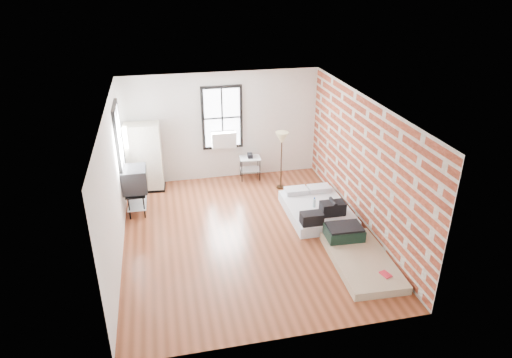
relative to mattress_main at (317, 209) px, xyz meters
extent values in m
plane|color=brown|center=(-1.75, -0.47, -0.16)|extent=(6.00, 6.00, 0.00)
cube|color=silver|center=(-1.75, 2.53, 1.24)|extent=(5.00, 0.01, 2.80)
cube|color=silver|center=(-1.75, -3.47, 1.24)|extent=(5.00, 0.01, 2.80)
cube|color=silver|center=(-4.25, -0.47, 1.24)|extent=(0.01, 6.00, 2.80)
cube|color=#943B23|center=(0.75, -0.47, 1.24)|extent=(0.02, 6.00, 2.80)
cube|color=white|center=(-1.75, -0.47, 2.64)|extent=(5.00, 6.00, 0.01)
cube|color=white|center=(-1.75, 2.48, 1.49)|extent=(0.90, 0.02, 1.50)
cube|color=black|center=(-2.23, 2.50, 1.49)|extent=(0.07, 0.08, 1.64)
cube|color=black|center=(-1.26, 2.50, 1.49)|extent=(0.07, 0.08, 1.64)
cube|color=black|center=(-1.75, 2.50, 2.28)|extent=(0.90, 0.08, 0.07)
cube|color=black|center=(-1.75, 2.50, 0.71)|extent=(0.90, 0.08, 0.07)
cube|color=black|center=(-1.75, 2.47, 1.49)|extent=(0.04, 0.02, 1.50)
cube|color=black|center=(-1.75, 2.47, 1.49)|extent=(0.90, 0.02, 0.04)
cube|color=white|center=(-1.75, 2.36, 0.96)|extent=(0.62, 0.30, 0.40)
cube|color=white|center=(-4.20, 1.33, 1.49)|extent=(0.02, 0.90, 1.50)
cube|color=black|center=(-4.22, 0.85, 1.49)|extent=(0.08, 0.07, 1.64)
cube|color=black|center=(-4.22, 1.82, 1.49)|extent=(0.08, 0.07, 1.64)
cube|color=black|center=(-4.22, 1.33, 2.28)|extent=(0.08, 0.90, 0.07)
cube|color=black|center=(-4.22, 1.33, 0.71)|extent=(0.08, 0.90, 0.07)
cube|color=black|center=(-4.19, 1.33, 1.49)|extent=(0.02, 0.04, 1.50)
cube|color=black|center=(-4.19, 1.33, 1.49)|extent=(0.02, 0.90, 0.04)
cube|color=white|center=(0.00, 0.02, -0.04)|extent=(1.34, 1.81, 0.24)
cube|color=white|center=(-0.28, 0.74, 0.14)|extent=(0.52, 0.33, 0.11)
cube|color=white|center=(0.29, 0.73, 0.14)|extent=(0.52, 0.33, 0.11)
cube|color=black|center=(0.19, -0.41, 0.22)|extent=(0.52, 0.31, 0.29)
cylinder|color=black|center=(0.19, -0.41, 0.38)|extent=(0.08, 0.33, 0.08)
cube|color=black|center=(-0.38, -0.69, 0.20)|extent=(0.46, 0.29, 0.25)
cylinder|color=#BEE6F5|center=(-0.09, -0.03, 0.18)|extent=(0.07, 0.07, 0.21)
cylinder|color=blue|center=(-0.09, -0.03, 0.30)|extent=(0.03, 0.03, 0.03)
cube|color=tan|center=(0.20, -1.96, -0.08)|extent=(1.13, 2.02, 0.16)
cube|color=#142E26|center=(0.13, -1.23, 0.11)|extent=(0.75, 0.55, 0.23)
cube|color=black|center=(0.13, -1.23, 0.25)|extent=(0.71, 0.51, 0.04)
cube|color=#B21C2D|center=(0.39, -2.54, 0.01)|extent=(0.19, 0.24, 0.03)
cube|color=black|center=(-3.75, 2.18, -0.13)|extent=(0.91, 0.56, 0.06)
cube|color=beige|center=(-3.75, 2.18, 0.73)|extent=(0.87, 0.52, 1.67)
cylinder|color=black|center=(-1.33, 2.09, 0.14)|extent=(0.02, 0.02, 0.59)
cylinder|color=black|center=(-0.86, 2.05, 0.14)|extent=(0.02, 0.02, 0.59)
cylinder|color=black|center=(-1.30, 2.45, 0.14)|extent=(0.02, 0.02, 0.59)
cylinder|color=black|center=(-0.83, 2.42, 0.14)|extent=(0.02, 0.02, 0.59)
cube|color=silver|center=(-1.08, 2.25, 0.43)|extent=(0.57, 0.47, 0.02)
cube|color=silver|center=(-1.08, 2.25, 0.11)|extent=(0.55, 0.45, 0.02)
cube|color=black|center=(-1.08, 2.25, 0.49)|extent=(0.14, 0.20, 0.11)
cylinder|color=black|center=(-0.43, 1.55, -0.14)|extent=(0.21, 0.21, 0.03)
cylinder|color=black|center=(-0.43, 1.55, 0.50)|extent=(0.03, 0.03, 1.28)
cone|color=tan|center=(-0.43, 1.55, 1.19)|extent=(0.32, 0.32, 0.28)
cylinder|color=black|center=(-4.13, 0.73, 0.11)|extent=(0.03, 0.03, 0.54)
cylinder|color=black|center=(-3.81, 0.73, 0.11)|extent=(0.03, 0.03, 0.54)
cylinder|color=black|center=(-4.12, 1.37, 0.11)|extent=(0.03, 0.03, 0.54)
cylinder|color=black|center=(-3.80, 1.37, 0.11)|extent=(0.03, 0.03, 0.54)
cube|color=black|center=(-3.97, 1.05, 0.38)|extent=(0.44, 0.78, 0.03)
cube|color=silver|center=(-3.97, 1.05, 0.06)|extent=(0.42, 0.76, 0.02)
cube|color=black|center=(-3.97, 1.05, 0.66)|extent=(0.55, 0.63, 0.54)
cube|color=black|center=(-3.70, 1.05, 0.66)|extent=(0.03, 0.52, 0.43)
camera|label=1|loc=(-3.28, -8.49, 5.02)|focal=32.00mm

